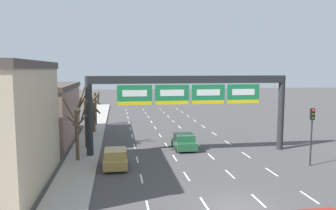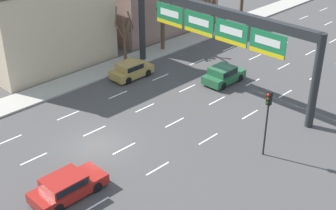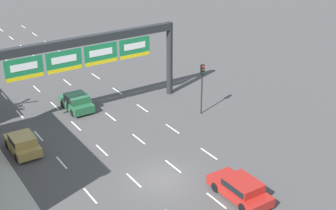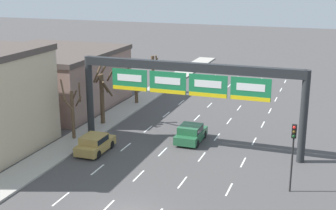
# 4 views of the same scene
# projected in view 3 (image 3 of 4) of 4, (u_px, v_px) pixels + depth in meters

# --- Properties ---
(ground_plane) EXTENTS (220.00, 220.00, 0.00)m
(ground_plane) POSITION_uv_depth(u_px,v_px,m) (162.00, 180.00, 32.50)
(ground_plane) COLOR #474444
(lane_dashes) EXTENTS (10.02, 67.00, 0.01)m
(lane_dashes) POSITION_uv_depth(u_px,v_px,m) (82.00, 111.00, 42.76)
(lane_dashes) COLOR white
(lane_dashes) RESTS_ON ground_plane
(sign_gantry) EXTENTS (18.70, 0.70, 7.19)m
(sign_gantry) POSITION_uv_depth(u_px,v_px,m) (81.00, 56.00, 39.77)
(sign_gantry) COLOR #232628
(sign_gantry) RESTS_ON ground_plane
(car_red) EXTENTS (1.99, 4.51, 1.41)m
(car_red) POSITION_uv_depth(u_px,v_px,m) (241.00, 188.00, 30.26)
(car_red) COLOR maroon
(car_red) RESTS_ON ground_plane
(car_green) EXTENTS (1.97, 3.95, 1.52)m
(car_green) POSITION_uv_depth(u_px,v_px,m) (77.00, 102.00, 42.76)
(car_green) COLOR #235B38
(car_green) RESTS_ON ground_plane
(car_gold) EXTENTS (1.88, 3.92, 1.49)m
(car_gold) POSITION_uv_depth(u_px,v_px,m) (22.00, 143.00, 35.67)
(car_gold) COLOR #A88947
(car_gold) RESTS_ON ground_plane
(traffic_light_near_gantry) EXTENTS (0.30, 0.35, 4.67)m
(traffic_light_near_gantry) POSITION_uv_depth(u_px,v_px,m) (202.00, 79.00, 40.92)
(traffic_light_near_gantry) COLOR black
(traffic_light_near_gantry) RESTS_ON ground_plane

